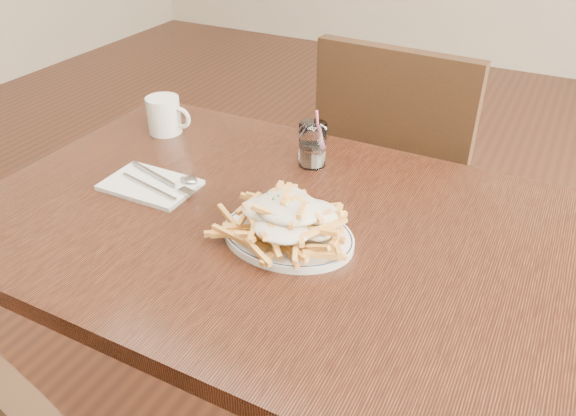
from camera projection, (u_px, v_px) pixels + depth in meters
The scene contains 8 objects.
table at pixel (270, 249), 1.16m from camera, with size 1.20×0.80×0.75m.
chair_far at pixel (398, 175), 1.69m from camera, with size 0.46×0.46×0.95m.
fries_plate at pixel (288, 235), 1.05m from camera, with size 0.26×0.23×0.02m.
loaded_fries at pixel (288, 214), 1.02m from camera, with size 0.28×0.24×0.08m.
napkin at pixel (150, 185), 1.21m from camera, with size 0.20×0.13×0.01m, color silver.
cutlery at pixel (152, 180), 1.21m from camera, with size 0.21×0.11×0.01m.
water_glass at pixel (312, 147), 1.28m from camera, with size 0.06×0.06×0.14m.
coffee_mug at pixel (165, 115), 1.42m from camera, with size 0.12×0.08×0.09m.
Camera 1 is at (0.46, -0.81, 1.37)m, focal length 35.00 mm.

